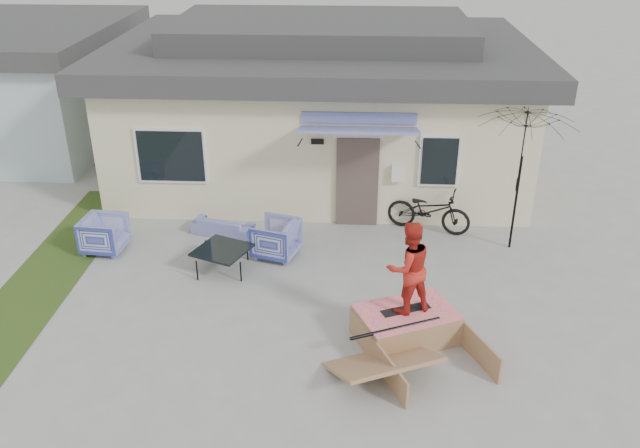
{
  "coord_description": "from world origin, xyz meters",
  "views": [
    {
      "loc": [
        0.9,
        -9.41,
        6.88
      ],
      "look_at": [
        0.3,
        1.8,
        1.3
      ],
      "focal_mm": 37.3,
      "sensor_mm": 36.0,
      "label": 1
    }
  ],
  "objects_px": {
    "coffee_table": "(223,259)",
    "skateboard": "(406,309)",
    "patio_umbrella": "(520,172)",
    "bicycle": "(429,206)",
    "loveseat": "(223,223)",
    "armchair_right": "(276,237)",
    "skater": "(409,266)",
    "skate_ramp": "(406,325)",
    "armchair_left": "(104,233)"
  },
  "relations": [
    {
      "from": "armchair_left",
      "to": "bicycle",
      "type": "bearing_deg",
      "value": -74.15
    },
    {
      "from": "coffee_table",
      "to": "skateboard",
      "type": "distance_m",
      "value": 4.14
    },
    {
      "from": "coffee_table",
      "to": "armchair_right",
      "type": "bearing_deg",
      "value": 32.9
    },
    {
      "from": "armchair_left",
      "to": "skater",
      "type": "bearing_deg",
      "value": -109.14
    },
    {
      "from": "skate_ramp",
      "to": "skateboard",
      "type": "distance_m",
      "value": 0.3
    },
    {
      "from": "skater",
      "to": "skate_ramp",
      "type": "bearing_deg",
      "value": 89.7
    },
    {
      "from": "coffee_table",
      "to": "skate_ramp",
      "type": "xyz_separation_m",
      "value": [
        3.57,
        -2.15,
        0.03
      ]
    },
    {
      "from": "loveseat",
      "to": "armchair_right",
      "type": "height_order",
      "value": "armchair_right"
    },
    {
      "from": "skateboard",
      "to": "skater",
      "type": "bearing_deg",
      "value": -113.07
    },
    {
      "from": "armchair_left",
      "to": "coffee_table",
      "type": "xyz_separation_m",
      "value": [
        2.66,
        -0.67,
        -0.19
      ]
    },
    {
      "from": "coffee_table",
      "to": "patio_umbrella",
      "type": "height_order",
      "value": "patio_umbrella"
    },
    {
      "from": "patio_umbrella",
      "to": "skater",
      "type": "height_order",
      "value": "skater"
    },
    {
      "from": "loveseat",
      "to": "armchair_right",
      "type": "xyz_separation_m",
      "value": [
        1.31,
        -0.94,
        0.17
      ]
    },
    {
      "from": "armchair_right",
      "to": "loveseat",
      "type": "bearing_deg",
      "value": -108.46
    },
    {
      "from": "loveseat",
      "to": "skateboard",
      "type": "relative_size",
      "value": 1.6
    },
    {
      "from": "skater",
      "to": "bicycle",
      "type": "bearing_deg",
      "value": -124.7
    },
    {
      "from": "armchair_right",
      "to": "skateboard",
      "type": "distance_m",
      "value": 3.75
    },
    {
      "from": "loveseat",
      "to": "bicycle",
      "type": "distance_m",
      "value": 4.66
    },
    {
      "from": "bicycle",
      "to": "skateboard",
      "type": "height_order",
      "value": "bicycle"
    },
    {
      "from": "bicycle",
      "to": "skate_ramp",
      "type": "distance_m",
      "value": 4.25
    },
    {
      "from": "bicycle",
      "to": "skateboard",
      "type": "distance_m",
      "value": 4.19
    },
    {
      "from": "armchair_right",
      "to": "armchair_left",
      "type": "bearing_deg",
      "value": -73.09
    },
    {
      "from": "loveseat",
      "to": "skater",
      "type": "distance_m",
      "value": 5.45
    },
    {
      "from": "armchair_right",
      "to": "skate_ramp",
      "type": "bearing_deg",
      "value": 59.58
    },
    {
      "from": "skateboard",
      "to": "armchair_right",
      "type": "bearing_deg",
      "value": 109.61
    },
    {
      "from": "armchair_left",
      "to": "patio_umbrella",
      "type": "bearing_deg",
      "value": -80.99
    },
    {
      "from": "coffee_table",
      "to": "skateboard",
      "type": "height_order",
      "value": "skateboard"
    },
    {
      "from": "bicycle",
      "to": "skate_ramp",
      "type": "bearing_deg",
      "value": -172.23
    },
    {
      "from": "armchair_right",
      "to": "patio_umbrella",
      "type": "distance_m",
      "value": 5.23
    },
    {
      "from": "skate_ramp",
      "to": "coffee_table",
      "type": "bearing_deg",
      "value": 125.23
    },
    {
      "from": "patio_umbrella",
      "to": "skate_ramp",
      "type": "bearing_deg",
      "value": -125.56
    },
    {
      "from": "armchair_left",
      "to": "armchair_right",
      "type": "xyz_separation_m",
      "value": [
        3.67,
        -0.02,
        0.01
      ]
    },
    {
      "from": "bicycle",
      "to": "patio_umbrella",
      "type": "height_order",
      "value": "patio_umbrella"
    },
    {
      "from": "loveseat",
      "to": "patio_umbrella",
      "type": "distance_m",
      "value": 6.51
    },
    {
      "from": "armchair_left",
      "to": "skate_ramp",
      "type": "relative_size",
      "value": 0.4
    },
    {
      "from": "armchair_left",
      "to": "skate_ramp",
      "type": "height_order",
      "value": "armchair_left"
    },
    {
      "from": "bicycle",
      "to": "skater",
      "type": "distance_m",
      "value": 4.27
    },
    {
      "from": "armchair_left",
      "to": "patio_umbrella",
      "type": "xyz_separation_m",
      "value": [
        8.69,
        0.62,
        1.32
      ]
    },
    {
      "from": "patio_umbrella",
      "to": "skateboard",
      "type": "height_order",
      "value": "patio_umbrella"
    },
    {
      "from": "bicycle",
      "to": "skate_ramp",
      "type": "height_order",
      "value": "bicycle"
    },
    {
      "from": "loveseat",
      "to": "skater",
      "type": "bearing_deg",
      "value": 152.03
    },
    {
      "from": "skate_ramp",
      "to": "patio_umbrella",
      "type": "bearing_deg",
      "value": 30.7
    },
    {
      "from": "loveseat",
      "to": "skater",
      "type": "xyz_separation_m",
      "value": [
        3.85,
        -3.69,
        1.14
      ]
    },
    {
      "from": "loveseat",
      "to": "armchair_left",
      "type": "relative_size",
      "value": 1.6
    },
    {
      "from": "armchair_left",
      "to": "skate_ramp",
      "type": "distance_m",
      "value": 6.84
    },
    {
      "from": "coffee_table",
      "to": "armchair_left",
      "type": "bearing_deg",
      "value": 165.84
    },
    {
      "from": "bicycle",
      "to": "skateboard",
      "type": "relative_size",
      "value": 2.2
    },
    {
      "from": "loveseat",
      "to": "patio_umbrella",
      "type": "relative_size",
      "value": 0.63
    },
    {
      "from": "bicycle",
      "to": "skate_ramp",
      "type": "relative_size",
      "value": 0.88
    },
    {
      "from": "loveseat",
      "to": "patio_umbrella",
      "type": "xyz_separation_m",
      "value": [
        6.33,
        -0.3,
        1.48
      ]
    }
  ]
}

